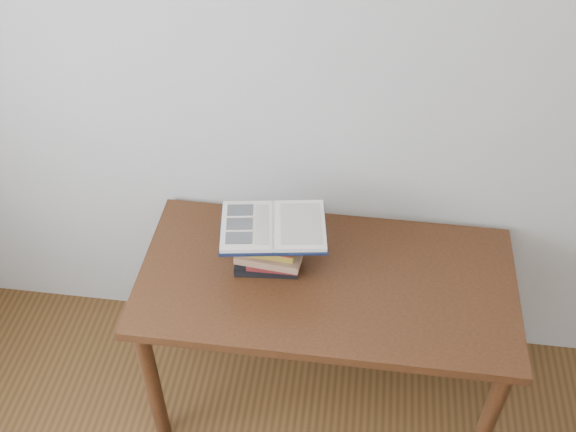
# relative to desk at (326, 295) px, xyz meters

# --- Properties ---
(desk) EXTENTS (1.37, 0.68, 0.73)m
(desk) POSITION_rel_desk_xyz_m (0.00, 0.00, 0.00)
(desk) COLOR #482712
(desk) RESTS_ON ground
(book_stack) EXTENTS (0.26, 0.20, 0.18)m
(book_stack) POSITION_rel_desk_xyz_m (-0.21, 0.04, 0.19)
(book_stack) COLOR black
(book_stack) RESTS_ON desk
(open_book) EXTENTS (0.40, 0.31, 0.03)m
(open_book) POSITION_rel_desk_xyz_m (-0.20, 0.04, 0.30)
(open_book) COLOR black
(open_book) RESTS_ON book_stack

